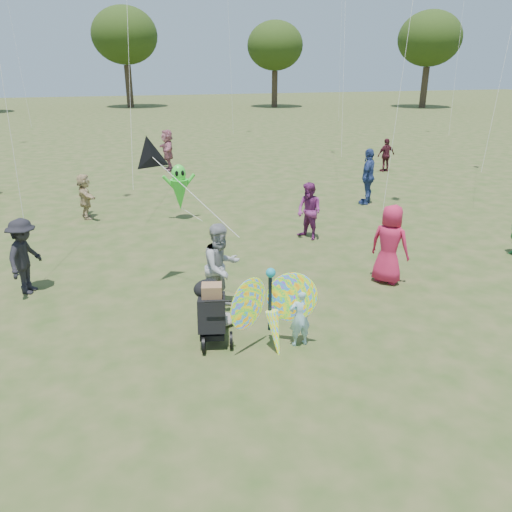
# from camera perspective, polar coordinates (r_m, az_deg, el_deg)

# --- Properties ---
(ground) EXTENTS (160.00, 160.00, 0.00)m
(ground) POSITION_cam_1_polar(r_m,az_deg,el_deg) (8.88, 4.32, -9.82)
(ground) COLOR #51592B
(ground) RESTS_ON ground
(child_girl) EXTENTS (0.40, 0.27, 1.06)m
(child_girl) POSITION_cam_1_polar(r_m,az_deg,el_deg) (8.57, 5.03, -6.98)
(child_girl) COLOR #9ACADA
(child_girl) RESTS_ON ground
(adult_man) EXTENTS (1.05, 0.96, 1.75)m
(adult_man) POSITION_cam_1_polar(r_m,az_deg,el_deg) (9.68, -4.00, -1.29)
(adult_man) COLOR gray
(adult_man) RESTS_ON ground
(grey_bag) EXTENTS (0.57, 0.46, 0.18)m
(grey_bag) POSITION_cam_1_polar(r_m,az_deg,el_deg) (9.42, -3.95, -7.26)
(grey_bag) COLOR gray
(grey_bag) RESTS_ON ground
(crowd_a) EXTENTS (0.96, 1.03, 1.77)m
(crowd_a) POSITION_cam_1_polar(r_m,az_deg,el_deg) (11.27, 15.04, 1.31)
(crowd_a) COLOR #B61D42
(crowd_a) RESTS_ON ground
(crowd_b) EXTENTS (0.97, 1.20, 1.62)m
(crowd_b) POSITION_cam_1_polar(r_m,az_deg,el_deg) (11.46, -24.92, -0.03)
(crowd_b) COLOR black
(crowd_b) RESTS_ON ground
(crowd_c) EXTENTS (1.11, 1.14, 1.92)m
(crowd_c) POSITION_cam_1_polar(r_m,az_deg,el_deg) (17.83, 12.68, 8.87)
(crowd_c) COLOR navy
(crowd_c) RESTS_ON ground
(crowd_d) EXTENTS (0.64, 1.37, 1.42)m
(crowd_d) POSITION_cam_1_polar(r_m,az_deg,el_deg) (16.59, -18.96, 6.47)
(crowd_d) COLOR tan
(crowd_d) RESTS_ON ground
(crowd_e) EXTENTS (0.86, 0.94, 1.58)m
(crowd_e) POSITION_cam_1_polar(r_m,az_deg,el_deg) (13.82, 6.09, 5.10)
(crowd_e) COLOR #7B296B
(crowd_e) RESTS_ON ground
(crowd_h) EXTENTS (0.90, 0.43, 1.49)m
(crowd_h) POSITION_cam_1_polar(r_m,az_deg,el_deg) (23.78, 14.65, 11.10)
(crowd_h) COLOR #4B1923
(crowd_h) RESTS_ON ground
(crowd_j) EXTENTS (0.56, 1.71, 1.83)m
(crowd_j) POSITION_cam_1_polar(r_m,az_deg,el_deg) (23.75, -10.07, 11.85)
(crowd_j) COLOR #AC6274
(crowd_j) RESTS_ON ground
(jogging_stroller) EXTENTS (0.66, 1.11, 1.09)m
(jogging_stroller) POSITION_cam_1_polar(r_m,az_deg,el_deg) (8.71, -5.14, -5.90)
(jogging_stroller) COLOR black
(jogging_stroller) RESTS_ON ground
(butterfly_kite) EXTENTS (1.74, 0.75, 1.69)m
(butterfly_kite) POSITION_cam_1_polar(r_m,az_deg,el_deg) (8.30, 1.85, -6.29)
(butterfly_kite) COLOR red
(butterfly_kite) RESTS_ON ground
(delta_kite_rig) EXTENTS (1.87, 1.60, 1.85)m
(delta_kite_rig) POSITION_cam_1_polar(r_m,az_deg,el_deg) (10.28, -11.77, 11.02)
(delta_kite_rig) COLOR black
(delta_kite_rig) RESTS_ON ground
(alien_kite) EXTENTS (1.12, 0.69, 1.74)m
(alien_kite) POSITION_cam_1_polar(r_m,az_deg,el_deg) (15.67, -8.73, 7.55)
(alien_kite) COLOR #37DB33
(alien_kite) RESTS_ON ground
(tree_line) EXTENTS (91.78, 33.60, 10.79)m
(tree_line) POSITION_cam_1_polar(r_m,az_deg,el_deg) (52.49, -11.83, 23.06)
(tree_line) COLOR #3A2D21
(tree_line) RESTS_ON ground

